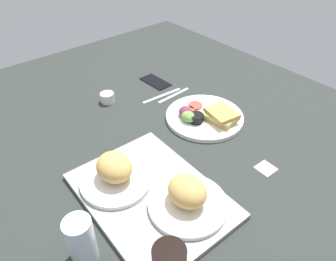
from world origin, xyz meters
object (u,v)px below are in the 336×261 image
(drinking_glass, at_px, (81,240))
(cell_phone, at_px, (155,81))
(sticky_note, at_px, (266,168))
(knife, at_px, (162,95))
(bread_plate_far, at_px, (115,172))
(espresso_cup, at_px, (107,98))
(bread_plate_near, at_px, (188,197))
(fork, at_px, (174,95))
(plate_with_salad, at_px, (205,116))
(serving_tray, at_px, (151,195))

(drinking_glass, height_order, cell_phone, drinking_glass)
(cell_phone, xyz_separation_m, sticky_note, (-0.65, 0.07, -0.00))
(knife, height_order, cell_phone, cell_phone)
(bread_plate_far, bearing_deg, espresso_cup, -28.40)
(bread_plate_near, distance_m, fork, 0.59)
(fork, bearing_deg, plate_with_salad, 80.90)
(cell_phone, bearing_deg, plate_with_salad, 171.80)
(plate_with_salad, bearing_deg, drinking_glass, 108.37)
(drinking_glass, bearing_deg, serving_tray, -79.78)
(bread_plate_near, relative_size, fork, 1.28)
(serving_tray, xyz_separation_m, knife, (0.40, -0.37, -0.01))
(drinking_glass, relative_size, cell_phone, 0.92)
(bread_plate_near, xyz_separation_m, drinking_glass, (0.05, 0.28, 0.02))
(espresso_cup, xyz_separation_m, sticky_note, (-0.65, -0.18, -0.02))
(serving_tray, bearing_deg, fork, -47.97)
(bread_plate_far, bearing_deg, drinking_glass, 128.52)
(drinking_glass, relative_size, sticky_note, 2.36)
(bread_plate_near, height_order, knife, bread_plate_near)
(bread_plate_near, bearing_deg, cell_phone, -31.44)
(bread_plate_far, height_order, espresso_cup, bread_plate_far)
(drinking_glass, bearing_deg, knife, -53.70)
(espresso_cup, bearing_deg, bread_plate_near, 168.78)
(knife, bearing_deg, serving_tray, 50.92)
(fork, height_order, knife, same)
(fork, distance_m, knife, 0.05)
(bread_plate_near, bearing_deg, knife, -32.74)
(serving_tray, bearing_deg, bread_plate_near, -151.95)
(knife, bearing_deg, espresso_cup, -25.19)
(drinking_glass, xyz_separation_m, espresso_cup, (0.55, -0.40, -0.05))
(bread_plate_far, xyz_separation_m, plate_with_salad, (0.06, -0.43, -0.03))
(knife, bearing_deg, cell_phone, -111.40)
(plate_with_salad, distance_m, fork, 0.21)
(bread_plate_far, relative_size, plate_with_salad, 0.72)
(drinking_glass, xyz_separation_m, cell_phone, (0.55, -0.65, -0.06))
(bread_plate_far, relative_size, drinking_glass, 1.59)
(plate_with_salad, relative_size, drinking_glass, 2.22)
(bread_plate_near, bearing_deg, espresso_cup, -11.22)
(fork, bearing_deg, knife, -39.31)
(drinking_glass, relative_size, knife, 0.70)
(plate_with_salad, distance_m, knife, 0.24)
(drinking_glass, distance_m, espresso_cup, 0.68)
(sticky_note, bearing_deg, knife, -2.34)
(plate_with_salad, distance_m, drinking_glass, 0.65)
(serving_tray, height_order, sticky_note, serving_tray)
(plate_with_salad, xyz_separation_m, espresso_cup, (0.35, 0.21, 0.00))
(bread_plate_far, bearing_deg, sticky_note, -122.00)
(bread_plate_near, height_order, plate_with_salad, bread_plate_near)
(drinking_glass, distance_m, cell_phone, 0.86)
(knife, bearing_deg, plate_with_salad, 97.57)
(fork, relative_size, sticky_note, 3.04)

